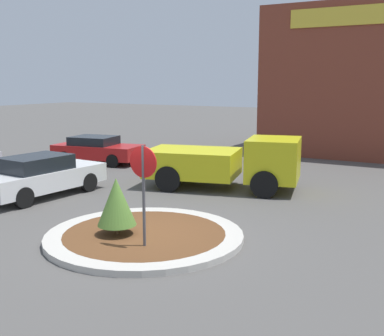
{
  "coord_description": "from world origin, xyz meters",
  "views": [
    {
      "loc": [
        6.78,
        -9.53,
        3.91
      ],
      "look_at": [
        -0.16,
        2.71,
        1.38
      ],
      "focal_mm": 45.0,
      "sensor_mm": 36.0,
      "label": 1
    }
  ],
  "objects": [
    {
      "name": "storefront_building",
      "position": [
        2.7,
        17.88,
        3.91
      ],
      "size": [
        11.45,
        6.07,
        7.82
      ],
      "color": "brown",
      "rests_on": "ground_plane"
    },
    {
      "name": "stop_sign",
      "position": [
        0.56,
        -0.79,
        1.74
      ],
      "size": [
        0.72,
        0.07,
        2.51
      ],
      "color": "#4C4C51",
      "rests_on": "ground_plane"
    },
    {
      "name": "parked_sedan_red",
      "position": [
        -8.66,
        8.34,
        0.67
      ],
      "size": [
        4.46,
        2.5,
        1.3
      ],
      "rotation": [
        0.0,
        0.0,
        0.16
      ],
      "color": "#B21919",
      "rests_on": "ground_plane"
    },
    {
      "name": "utility_truck",
      "position": [
        -0.7,
        6.26,
        1.0
      ],
      "size": [
        5.94,
        3.52,
        1.92
      ],
      "rotation": [
        0.0,
        0.0,
        0.23
      ],
      "color": "gold",
      "rests_on": "ground_plane"
    },
    {
      "name": "island_shrub",
      "position": [
        -0.53,
        -0.42,
        0.99
      ],
      "size": [
        0.97,
        0.97,
        1.43
      ],
      "color": "brown",
      "rests_on": "traffic_island"
    },
    {
      "name": "traffic_island",
      "position": [
        0.0,
        0.0,
        0.08
      ],
      "size": [
        4.98,
        4.98,
        0.16
      ],
      "color": "#BCB7AD",
      "rests_on": "ground_plane"
    },
    {
      "name": "ground_plane",
      "position": [
        0.0,
        0.0,
        0.0
      ],
      "size": [
        120.0,
        120.0,
        0.0
      ],
      "primitive_type": "plane",
      "color": "#514F4C"
    },
    {
      "name": "parked_sedan_white",
      "position": [
        -5.73,
        1.99,
        0.73
      ],
      "size": [
        2.08,
        4.62,
        1.44
      ],
      "rotation": [
        0.0,
        0.0,
        1.5
      ],
      "color": "silver",
      "rests_on": "ground_plane"
    }
  ]
}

